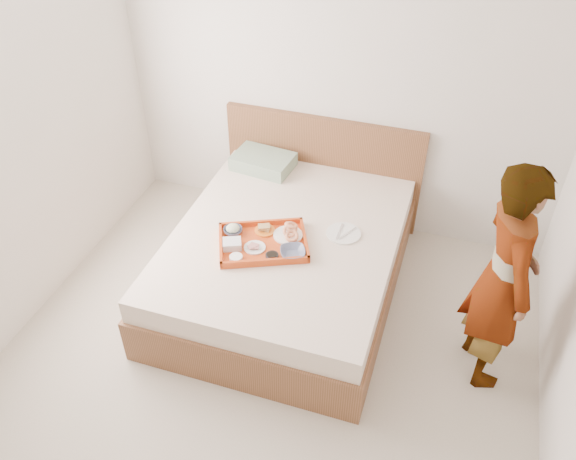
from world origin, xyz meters
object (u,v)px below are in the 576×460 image
at_px(tray, 263,242).
at_px(dinner_plate, 344,233).
at_px(bed, 286,261).
at_px(person, 503,278).

height_order(tray, dinner_plate, tray).
height_order(bed, dinner_plate, dinner_plate).
xyz_separation_m(bed, dinner_plate, (0.39, 0.12, 0.27)).
relative_size(dinner_plate, person, 0.16).
height_order(bed, person, person).
xyz_separation_m(bed, tray, (-0.11, -0.17, 0.29)).
bearing_deg(bed, person, -11.44).
relative_size(tray, person, 0.38).
distance_m(bed, tray, 0.36).
distance_m(bed, dinner_plate, 0.49).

